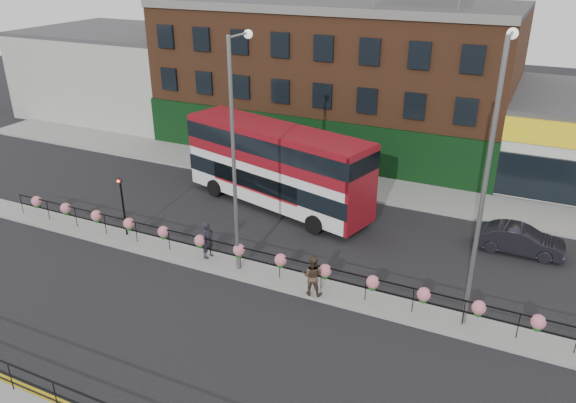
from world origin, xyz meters
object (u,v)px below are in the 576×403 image
at_px(car, 520,240).
at_px(pedestrian_a, 208,240).
at_px(double_decker_bus, 277,159).
at_px(lamp_column_west, 236,138).
at_px(lamp_column_east, 489,165).
at_px(pedestrian_b, 312,276).

xyz_separation_m(car, pedestrian_a, (-13.37, -7.11, 0.38)).
bearing_deg(pedestrian_a, double_decker_bus, 5.92).
bearing_deg(pedestrian_a, lamp_column_west, -83.74).
distance_m(car, lamp_column_east, 9.27).
bearing_deg(pedestrian_b, double_decker_bus, -64.69).
distance_m(car, pedestrian_b, 11.02).
distance_m(double_decker_bus, pedestrian_b, 9.60).
xyz_separation_m(car, lamp_column_west, (-11.58, -7.16, 5.68)).
relative_size(double_decker_bus, car, 2.88).
bearing_deg(car, double_decker_bus, 90.15).
bearing_deg(lamp_column_west, lamp_column_east, 1.49).
height_order(pedestrian_a, lamp_column_west, lamp_column_west).
distance_m(double_decker_bus, car, 13.31).
bearing_deg(lamp_column_west, pedestrian_b, -10.77).
bearing_deg(pedestrian_a, car, -54.05).
xyz_separation_m(pedestrian_a, lamp_column_west, (1.79, -0.05, 5.30)).
bearing_deg(double_decker_bus, lamp_column_west, -77.44).
distance_m(double_decker_bus, pedestrian_a, 7.13).
height_order(pedestrian_a, lamp_column_east, lamp_column_east).
xyz_separation_m(lamp_column_west, lamp_column_east, (10.13, 0.26, 0.34)).
height_order(double_decker_bus, lamp_column_east, lamp_column_east).
height_order(pedestrian_b, lamp_column_east, lamp_column_east).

